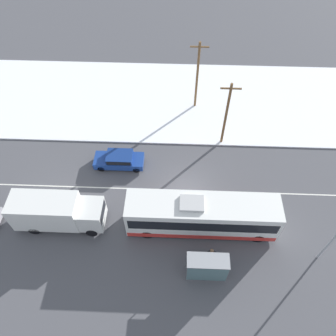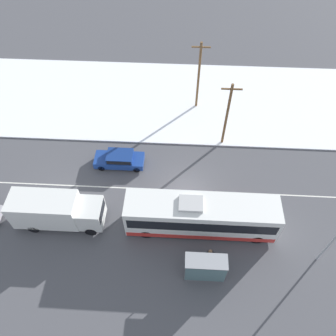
{
  "view_description": "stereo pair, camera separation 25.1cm",
  "coord_description": "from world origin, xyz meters",
  "px_view_note": "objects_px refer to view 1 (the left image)",
  "views": [
    {
      "loc": [
        -0.97,
        -16.48,
        24.1
      ],
      "look_at": [
        -1.68,
        1.38,
        1.4
      ],
      "focal_mm": 35.0,
      "sensor_mm": 36.0,
      "label": 1
    },
    {
      "loc": [
        -0.72,
        -16.47,
        24.1
      ],
      "look_at": [
        -1.68,
        1.38,
        1.4
      ],
      "focal_mm": 35.0,
      "sensor_mm": 36.0,
      "label": 2
    }
  ],
  "objects_px": {
    "city_bus": "(202,215)",
    "pedestrian_at_stop": "(211,254)",
    "bus_shelter": "(208,268)",
    "sedan_car": "(119,159)",
    "utility_pole_roadside": "(226,114)",
    "box_truck": "(56,212)",
    "utility_pole_snowlot": "(197,75)"
  },
  "relations": [
    {
      "from": "sedan_car",
      "to": "utility_pole_snowlot",
      "type": "bearing_deg",
      "value": -129.73
    },
    {
      "from": "utility_pole_snowlot",
      "to": "sedan_car",
      "type": "bearing_deg",
      "value": -129.73
    },
    {
      "from": "city_bus",
      "to": "utility_pole_snowlot",
      "type": "distance_m",
      "value": 14.96
    },
    {
      "from": "utility_pole_snowlot",
      "to": "bus_shelter",
      "type": "bearing_deg",
      "value": -88.22
    },
    {
      "from": "pedestrian_at_stop",
      "to": "box_truck",
      "type": "bearing_deg",
      "value": 167.27
    },
    {
      "from": "box_truck",
      "to": "pedestrian_at_stop",
      "type": "bearing_deg",
      "value": -12.73
    },
    {
      "from": "city_bus",
      "to": "utility_pole_roadside",
      "type": "bearing_deg",
      "value": 76.43
    },
    {
      "from": "box_truck",
      "to": "bus_shelter",
      "type": "distance_m",
      "value": 12.47
    },
    {
      "from": "pedestrian_at_stop",
      "to": "bus_shelter",
      "type": "bearing_deg",
      "value": -105.64
    },
    {
      "from": "city_bus",
      "to": "utility_pole_roadside",
      "type": "relative_size",
      "value": 1.65
    },
    {
      "from": "bus_shelter",
      "to": "sedan_car",
      "type": "bearing_deg",
      "value": 126.59
    },
    {
      "from": "box_truck",
      "to": "utility_pole_roadside",
      "type": "xyz_separation_m",
      "value": [
        13.77,
        9.62,
        2.0
      ]
    },
    {
      "from": "utility_pole_snowlot",
      "to": "city_bus",
      "type": "bearing_deg",
      "value": -88.89
    },
    {
      "from": "city_bus",
      "to": "pedestrian_at_stop",
      "type": "distance_m",
      "value": 3.03
    },
    {
      "from": "pedestrian_at_stop",
      "to": "utility_pole_snowlot",
      "type": "relative_size",
      "value": 0.23
    },
    {
      "from": "sedan_car",
      "to": "box_truck",
      "type": "bearing_deg",
      "value": 57.28
    },
    {
      "from": "bus_shelter",
      "to": "pedestrian_at_stop",
      "type": "bearing_deg",
      "value": 74.36
    },
    {
      "from": "city_bus",
      "to": "box_truck",
      "type": "xyz_separation_m",
      "value": [
        -11.48,
        -0.14,
        0.01
      ]
    },
    {
      "from": "city_bus",
      "to": "box_truck",
      "type": "distance_m",
      "value": 11.49
    },
    {
      "from": "box_truck",
      "to": "utility_pole_snowlot",
      "type": "relative_size",
      "value": 0.93
    },
    {
      "from": "pedestrian_at_stop",
      "to": "utility_pole_roadside",
      "type": "xyz_separation_m",
      "value": [
        1.62,
        12.37,
        2.65
      ]
    },
    {
      "from": "bus_shelter",
      "to": "city_bus",
      "type": "bearing_deg",
      "value": 94.14
    },
    {
      "from": "box_truck",
      "to": "pedestrian_at_stop",
      "type": "xyz_separation_m",
      "value": [
        12.16,
        -2.75,
        -0.65
      ]
    },
    {
      "from": "bus_shelter",
      "to": "utility_pole_snowlot",
      "type": "relative_size",
      "value": 0.39
    },
    {
      "from": "bus_shelter",
      "to": "utility_pole_snowlot",
      "type": "distance_m",
      "value": 19.13
    },
    {
      "from": "bus_shelter",
      "to": "box_truck",
      "type": "bearing_deg",
      "value": 160.97
    },
    {
      "from": "box_truck",
      "to": "bus_shelter",
      "type": "relative_size",
      "value": 2.4
    },
    {
      "from": "city_bus",
      "to": "pedestrian_at_stop",
      "type": "relative_size",
      "value": 6.6
    },
    {
      "from": "box_truck",
      "to": "sedan_car",
      "type": "height_order",
      "value": "box_truck"
    },
    {
      "from": "city_bus",
      "to": "pedestrian_at_stop",
      "type": "bearing_deg",
      "value": -76.87
    },
    {
      "from": "utility_pole_roadside",
      "to": "sedan_car",
      "type": "bearing_deg",
      "value": -161.28
    },
    {
      "from": "pedestrian_at_stop",
      "to": "utility_pole_snowlot",
      "type": "height_order",
      "value": "utility_pole_snowlot"
    }
  ]
}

